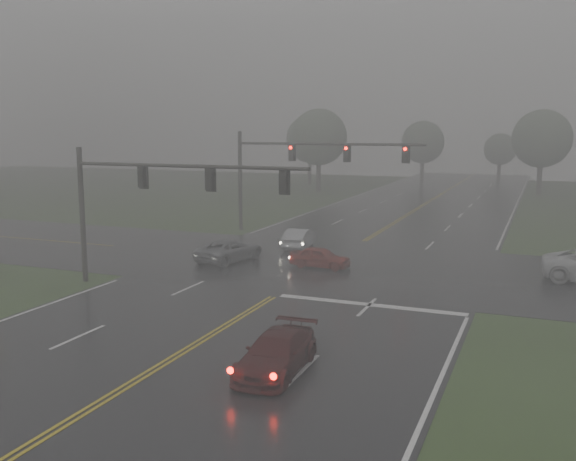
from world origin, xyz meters
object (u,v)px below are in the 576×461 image
at_px(sedan_red, 320,268).
at_px(signal_gantry_near, 145,191).
at_px(sedan_maroon, 276,372).
at_px(signal_gantry_far, 294,162).
at_px(car_grey, 230,261).
at_px(sedan_silver, 300,248).

xyz_separation_m(sedan_red, signal_gantry_near, (-6.35, -7.46, 4.80)).
xyz_separation_m(sedan_maroon, signal_gantry_far, (-9.55, 25.82, 5.31)).
bearing_deg(signal_gantry_far, sedan_maroon, -69.70).
bearing_deg(sedan_maroon, car_grey, 119.63).
height_order(sedan_maroon, car_grey, car_grey).
height_order(sedan_maroon, sedan_silver, sedan_silver).
bearing_deg(sedan_red, sedan_silver, 34.74).
relative_size(sedan_silver, signal_gantry_near, 0.32).
height_order(sedan_red, sedan_silver, sedan_silver).
relative_size(sedan_maroon, signal_gantry_far, 0.31).
bearing_deg(signal_gantry_near, sedan_silver, 75.75).
distance_m(sedan_red, sedan_silver, 5.97).
bearing_deg(signal_gantry_far, sedan_silver, -65.06).
height_order(sedan_silver, signal_gantry_near, signal_gantry_near).
bearing_deg(sedan_red, signal_gantry_far, 31.12).
distance_m(sedan_red, car_grey, 5.57).
height_order(car_grey, signal_gantry_far, signal_gantry_far).
relative_size(signal_gantry_near, signal_gantry_far, 0.87).
bearing_deg(signal_gantry_near, car_grey, 83.77).
xyz_separation_m(sedan_silver, signal_gantry_far, (-2.57, 5.52, 5.31)).
height_order(car_grey, signal_gantry_near, signal_gantry_near).
relative_size(sedan_maroon, signal_gantry_near, 0.35).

